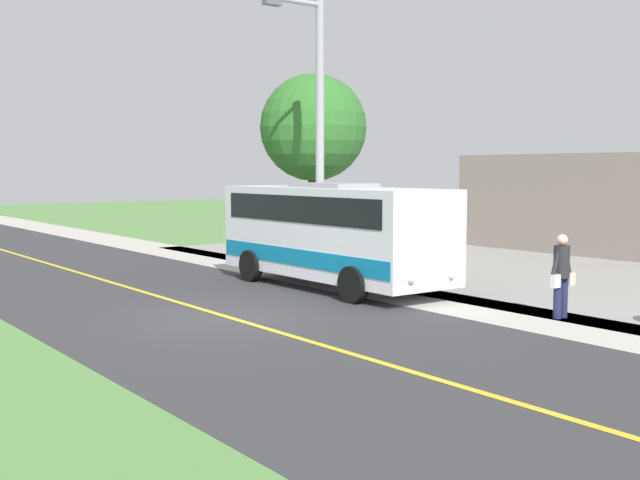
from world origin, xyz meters
The scene contains 8 objects.
ground_plane centered at (0.00, 0.00, 0.00)m, with size 120.00×120.00×0.00m, color #548442.
road_surface centered at (0.00, 0.00, 0.00)m, with size 8.00×100.00×0.01m, color #333335.
sidewalk centered at (-5.20, 0.00, 0.00)m, with size 2.40×100.00×0.01m, color #B2ADA3.
road_centre_line centered at (0.00, 0.00, 0.01)m, with size 0.16×100.00×0.00m, color gold.
shuttle_bus_front centered at (-4.48, -2.04, 1.56)m, with size 2.62×7.58×2.83m.
pedestrian_with_bags centered at (-5.70, 4.40, 0.98)m, with size 0.72×0.34×1.81m.
street_light_pole centered at (-4.88, -3.33, 4.37)m, with size 1.97×0.24×7.93m.
tree_curbside centered at (-7.40, -6.92, 4.58)m, with size 3.62×3.62×6.42m.
Camera 1 is at (8.44, 14.70, 3.19)m, focal length 44.15 mm.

